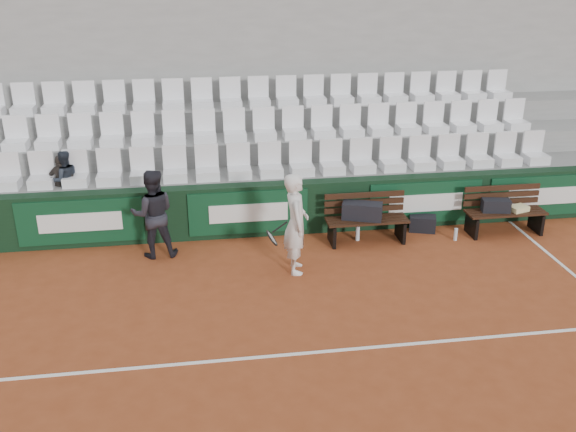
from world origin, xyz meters
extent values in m
plane|color=brown|center=(0.00, 0.00, 0.00)|extent=(80.00, 80.00, 0.00)
cube|color=white|center=(0.00, 0.00, 0.00)|extent=(18.00, 0.06, 0.01)
cube|color=black|center=(0.00, 4.00, 0.50)|extent=(18.00, 0.30, 1.00)
cube|color=#0C381E|center=(-3.20, 3.83, 0.52)|extent=(2.20, 0.04, 0.82)
cube|color=#0C381E|center=(-0.20, 3.83, 0.52)|extent=(2.20, 0.04, 0.82)
cube|color=#0C381E|center=(3.20, 3.83, 0.52)|extent=(2.20, 0.04, 0.82)
cube|color=#0C381E|center=(5.60, 3.83, 0.52)|extent=(2.20, 0.04, 0.82)
cube|color=gray|center=(0.00, 4.62, 0.50)|extent=(18.00, 0.95, 1.00)
cube|color=gray|center=(0.00, 5.58, 0.72)|extent=(18.00, 0.95, 1.45)
cube|color=gray|center=(0.00, 6.53, 0.95)|extent=(18.00, 0.95, 1.90)
cube|color=#999896|center=(0.00, 7.15, 2.20)|extent=(18.00, 0.30, 4.40)
cube|color=white|center=(0.00, 4.45, 1.31)|extent=(11.90, 0.44, 0.63)
cube|color=white|center=(0.00, 5.40, 1.77)|extent=(11.90, 0.44, 0.63)
cube|color=white|center=(0.00, 6.35, 2.21)|extent=(11.90, 0.44, 0.63)
cube|color=black|center=(1.93, 3.35, 0.23)|extent=(1.50, 0.56, 0.45)
cube|color=#321A0F|center=(4.61, 3.34, 0.23)|extent=(1.50, 0.56, 0.45)
cube|color=black|center=(1.84, 3.38, 0.60)|extent=(0.78, 0.53, 0.31)
cube|color=black|center=(4.41, 3.36, 0.57)|extent=(0.55, 0.33, 0.24)
cube|color=beige|center=(4.85, 3.33, 0.50)|extent=(0.39, 0.33, 0.09)
cube|color=black|center=(3.12, 3.68, 0.15)|extent=(0.56, 0.44, 0.30)
cylinder|color=silver|center=(1.78, 3.43, 0.14)|extent=(0.08, 0.08, 0.28)
cylinder|color=silver|center=(3.58, 3.16, 0.12)|extent=(0.07, 0.07, 0.24)
imported|color=silver|center=(0.46, 2.41, 0.86)|extent=(0.45, 0.65, 1.71)
torus|color=black|center=(0.06, 2.41, 0.62)|extent=(0.19, 0.30, 0.26)
cylinder|color=black|center=(0.19, 2.41, 0.81)|extent=(0.26, 0.03, 0.20)
imported|color=black|center=(-1.89, 3.34, 0.79)|extent=(0.80, 0.65, 1.58)
imported|color=#352F2B|center=(-3.55, 4.50, 1.50)|extent=(0.64, 0.40, 1.01)
imported|color=#202731|center=(-3.50, 4.50, 1.55)|extent=(0.64, 0.58, 1.09)
camera|label=1|loc=(-1.10, -7.10, 4.98)|focal=40.00mm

